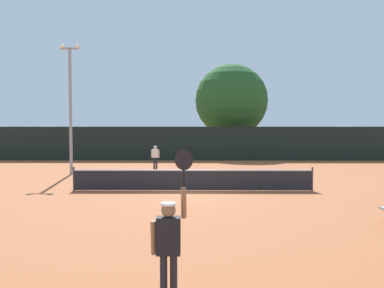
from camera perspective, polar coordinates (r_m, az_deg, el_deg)
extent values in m
plane|color=#9E5633|center=(17.23, 0.09, -7.04)|extent=(120.00, 120.00, 0.00)
cube|color=#232328|center=(17.16, 0.09, -5.47)|extent=(10.77, 0.03, 0.91)
cube|color=white|center=(17.10, 0.09, -3.96)|extent=(10.77, 0.04, 0.06)
cylinder|color=#333338|center=(18.02, -17.36, -5.01)|extent=(0.08, 0.08, 1.07)
cylinder|color=#333338|center=(17.93, 17.64, -5.05)|extent=(0.08, 0.08, 1.07)
cube|color=black|center=(32.98, 0.33, 0.07)|extent=(38.06, 0.12, 2.94)
cube|color=black|center=(6.23, -3.55, -13.60)|extent=(0.38, 0.22, 0.60)
sphere|color=#8C6647|center=(6.13, -3.57, -9.90)|extent=(0.23, 0.23, 0.23)
cylinder|color=white|center=(6.11, -3.57, -9.00)|extent=(0.24, 0.24, 0.04)
cylinder|color=black|center=(6.47, -4.29, -19.64)|extent=(0.12, 0.12, 0.82)
cylinder|color=black|center=(6.46, -2.79, -19.68)|extent=(0.12, 0.12, 0.82)
cylinder|color=#8C6647|center=(6.26, -5.81, -13.82)|extent=(0.09, 0.17, 0.58)
cylinder|color=#8C6647|center=(6.18, -1.26, -8.87)|extent=(0.09, 0.32, 0.55)
cylinder|color=black|center=(6.17, -1.25, -5.15)|extent=(0.04, 0.11, 0.28)
ellipsoid|color=black|center=(6.20, -1.23, -2.42)|extent=(0.30, 0.13, 0.36)
cube|color=white|center=(26.25, -5.54, -1.42)|extent=(0.38, 0.22, 0.58)
sphere|color=beige|center=(26.23, -5.55, -0.56)|extent=(0.22, 0.22, 0.22)
cylinder|color=white|center=(26.22, -5.55, -0.35)|extent=(0.23, 0.23, 0.04)
cylinder|color=black|center=(26.32, -5.71, -2.90)|extent=(0.12, 0.12, 0.78)
cylinder|color=black|center=(26.30, -5.36, -2.90)|extent=(0.12, 0.12, 0.78)
cylinder|color=beige|center=(26.28, -6.06, -1.48)|extent=(0.09, 0.17, 0.55)
cylinder|color=beige|center=(26.23, -5.02, -1.48)|extent=(0.09, 0.15, 0.55)
sphere|color=#CCE033|center=(17.19, 9.70, -6.98)|extent=(0.07, 0.07, 0.07)
cylinder|color=gray|center=(24.18, -17.81, 4.57)|extent=(0.18, 0.18, 7.57)
cube|color=gray|center=(24.63, -17.93, 13.51)|extent=(1.10, 0.10, 0.10)
sphere|color=#F2EDCC|center=(24.79, -18.95, 13.73)|extent=(0.28, 0.28, 0.28)
sphere|color=#F2EDCC|center=(24.52, -16.91, 13.89)|extent=(0.28, 0.28, 0.28)
cylinder|color=brown|center=(38.78, 5.92, 0.36)|extent=(0.56, 0.56, 2.86)
sphere|color=#235123|center=(38.85, 5.95, 6.53)|extent=(7.33, 7.33, 7.33)
cube|color=red|center=(40.01, 14.85, -0.84)|extent=(2.07, 4.27, 0.90)
cube|color=#2D333D|center=(39.68, 14.97, 0.24)|extent=(1.79, 2.27, 0.64)
cylinder|color=black|center=(41.19, 13.22, -1.15)|extent=(0.22, 0.60, 0.60)
cylinder|color=black|center=(41.59, 15.50, -1.14)|extent=(0.22, 0.60, 0.60)
cylinder|color=black|center=(38.47, 14.13, -1.41)|extent=(0.22, 0.60, 0.60)
cylinder|color=black|center=(38.90, 16.56, -1.40)|extent=(0.22, 0.60, 0.60)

